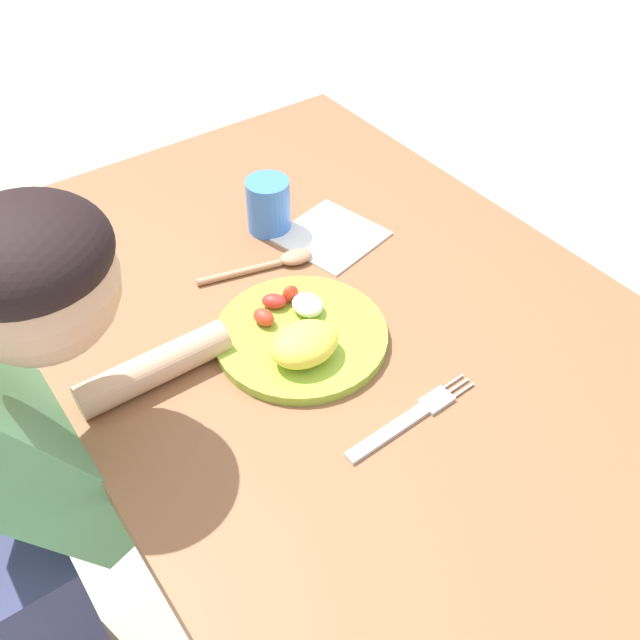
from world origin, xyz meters
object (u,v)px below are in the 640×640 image
person (44,497)px  drinking_cup (268,205)px  fork (408,419)px  spoon (277,262)px  plate (301,335)px

person → drinking_cup: bearing=112.0°
fork → drinking_cup: size_ratio=2.29×
drinking_cup → person: bearing=-68.0°
drinking_cup → person: size_ratio=0.09×
spoon → person: size_ratio=0.19×
fork → plate: bearing=97.0°
plate → drinking_cup: 0.28m
spoon → drinking_cup: bearing=77.7°
spoon → drinking_cup: (-0.09, 0.05, 0.04)m
plate → drinking_cup: (-0.25, 0.11, 0.03)m
person → fork: bearing=59.0°
plate → person: person is taller
plate → fork: size_ratio=1.17×
plate → person: size_ratio=0.25×
fork → drinking_cup: 0.45m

